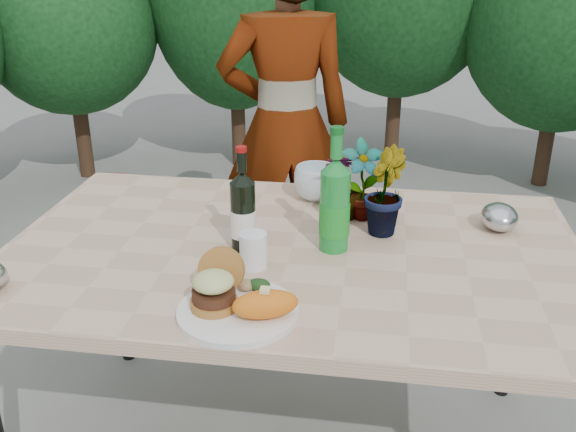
# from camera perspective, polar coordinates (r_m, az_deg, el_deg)

# --- Properties ---
(patio_table) EXTENTS (1.60, 1.00, 0.75)m
(patio_table) POSITION_cam_1_polar(r_m,az_deg,el_deg) (1.81, 0.38, -4.42)
(patio_table) COLOR #CFA98A
(patio_table) RESTS_ON ground
(shrub_hedge) EXTENTS (6.96, 5.07, 2.16)m
(shrub_hedge) POSITION_cam_1_polar(r_m,az_deg,el_deg) (3.25, 9.03, 16.19)
(shrub_hedge) COLOR #382316
(shrub_hedge) RESTS_ON ground
(dinner_plate) EXTENTS (0.28, 0.28, 0.01)m
(dinner_plate) POSITION_cam_1_polar(r_m,az_deg,el_deg) (1.49, -4.47, -8.48)
(dinner_plate) COLOR white
(dinner_plate) RESTS_ON patio_table
(burger_stack) EXTENTS (0.11, 0.16, 0.11)m
(burger_stack) POSITION_cam_1_polar(r_m,az_deg,el_deg) (1.49, -6.45, -6.17)
(burger_stack) COLOR #B7722D
(burger_stack) RESTS_ON dinner_plate
(sweet_potato) EXTENTS (0.17, 0.12, 0.06)m
(sweet_potato) POSITION_cam_1_polar(r_m,az_deg,el_deg) (1.44, -2.03, -7.84)
(sweet_potato) COLOR orange
(sweet_potato) RESTS_ON dinner_plate
(grilled_veg) EXTENTS (0.08, 0.05, 0.03)m
(grilled_veg) POSITION_cam_1_polar(r_m,az_deg,el_deg) (1.55, -3.11, -6.11)
(grilled_veg) COLOR olive
(grilled_veg) RESTS_ON dinner_plate
(wine_bottle) EXTENTS (0.07, 0.07, 0.29)m
(wine_bottle) POSITION_cam_1_polar(r_m,az_deg,el_deg) (1.74, -4.01, 0.32)
(wine_bottle) COLOR black
(wine_bottle) RESTS_ON patio_table
(sparkling_water) EXTENTS (0.08, 0.08, 0.35)m
(sparkling_water) POSITION_cam_1_polar(r_m,az_deg,el_deg) (1.73, 4.17, 0.88)
(sparkling_water) COLOR #17822E
(sparkling_water) RESTS_ON patio_table
(plastic_cup) EXTENTS (0.07, 0.07, 0.09)m
(plastic_cup) POSITION_cam_1_polar(r_m,az_deg,el_deg) (1.67, -3.10, -3.06)
(plastic_cup) COLOR white
(plastic_cup) RESTS_ON patio_table
(seedling_left) EXTENTS (0.15, 0.13, 0.25)m
(seedling_left) POSITION_cam_1_polar(r_m,az_deg,el_deg) (1.93, 6.62, 3.13)
(seedling_left) COLOR #23541C
(seedling_left) RESTS_ON patio_table
(seedling_mid) EXTENTS (0.12, 0.15, 0.25)m
(seedling_mid) POSITION_cam_1_polar(r_m,az_deg,el_deg) (1.85, 8.49, 2.20)
(seedling_mid) COLOR #28571D
(seedling_mid) RESTS_ON patio_table
(seedling_right) EXTENTS (0.14, 0.14, 0.21)m
(seedling_right) POSITION_cam_1_polar(r_m,az_deg,el_deg) (1.95, 4.97, 2.74)
(seedling_right) COLOR #2A5F20
(seedling_right) RESTS_ON patio_table
(blue_bowl) EXTENTS (0.15, 0.15, 0.11)m
(blue_bowl) POSITION_cam_1_polar(r_m,az_deg,el_deg) (2.10, 2.50, 2.97)
(blue_bowl) COLOR silver
(blue_bowl) RESTS_ON patio_table
(foil_packet_right) EXTENTS (0.11, 0.14, 0.08)m
(foil_packet_right) POSITION_cam_1_polar(r_m,az_deg,el_deg) (1.98, 18.28, -0.08)
(foil_packet_right) COLOR #AFB1B6
(foil_packet_right) RESTS_ON patio_table
(person) EXTENTS (0.66, 0.52, 1.59)m
(person) POSITION_cam_1_polar(r_m,az_deg,el_deg) (2.79, -0.20, 8.02)
(person) COLOR #935B49
(person) RESTS_ON ground
(terracotta_pot) EXTENTS (0.17, 0.17, 0.14)m
(terracotta_pot) POSITION_cam_1_polar(r_m,az_deg,el_deg) (4.25, -15.05, 2.51)
(terracotta_pot) COLOR #A7522B
(terracotta_pot) RESTS_ON ground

